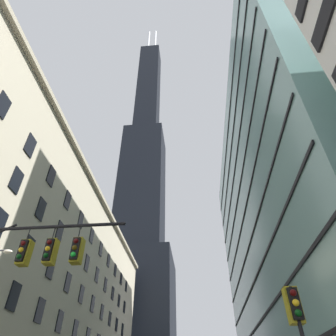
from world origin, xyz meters
The scene contains 5 objects.
station_building centered at (-18.52, 30.56, 14.39)m, with size 15.70×73.12×28.83m.
dark_skyscraper centered at (-14.27, 84.17, 53.55)m, with size 22.94×22.94×185.84m.
glass_office_midrise centered at (20.74, 29.54, 20.05)m, with size 19.59×49.50×40.09m.
traffic_signal_mast centered at (-2.95, 4.32, 5.46)m, with size 8.24×0.63×7.23m.
traffic_light_near_right centered at (7.31, 3.31, 3.35)m, with size 0.40×0.63×3.98m.
Camera 1 is at (4.42, -6.54, 1.32)m, focal length 31.35 mm.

